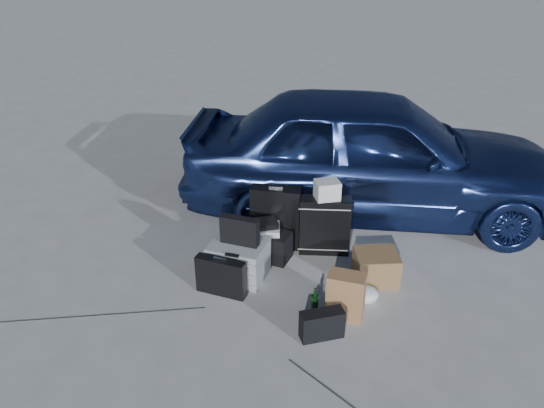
# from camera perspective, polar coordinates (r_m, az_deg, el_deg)

# --- Properties ---
(ground) EXTENTS (60.00, 60.00, 0.00)m
(ground) POSITION_cam_1_polar(r_m,az_deg,el_deg) (5.22, 0.57, -10.47)
(ground) COLOR #B7B6B2
(ground) RESTS_ON ground
(car) EXTENTS (4.71, 2.23, 1.56)m
(car) POSITION_cam_1_polar(r_m,az_deg,el_deg) (6.60, 10.78, 5.43)
(car) COLOR navy
(car) RESTS_ON ground
(pelican_case) EXTENTS (0.60, 0.51, 0.40)m
(pelican_case) POSITION_cam_1_polar(r_m,az_deg,el_deg) (5.46, -3.60, -6.00)
(pelican_case) COLOR #AFB1B4
(pelican_case) RESTS_ON ground
(laptop_bag) EXTENTS (0.40, 0.15, 0.29)m
(laptop_bag) POSITION_cam_1_polar(r_m,az_deg,el_deg) (5.28, -3.51, -2.89)
(laptop_bag) COLOR black
(laptop_bag) RESTS_ON pelican_case
(briefcase) EXTENTS (0.52, 0.19, 0.39)m
(briefcase) POSITION_cam_1_polar(r_m,az_deg,el_deg) (5.23, -5.52, -7.80)
(briefcase) COLOR black
(briefcase) RESTS_ON ground
(suitcase_left) EXTENTS (0.55, 0.20, 0.72)m
(suitcase_left) POSITION_cam_1_polar(r_m,az_deg,el_deg) (5.90, 0.42, -1.39)
(suitcase_left) COLOR black
(suitcase_left) RESTS_ON ground
(suitcase_right) EXTENTS (0.57, 0.27, 0.66)m
(suitcase_right) POSITION_cam_1_polar(r_m,az_deg,el_deg) (5.82, 5.69, -2.32)
(suitcase_right) COLOR black
(suitcase_right) RESTS_ON ground
(white_carton) EXTENTS (0.31, 0.28, 0.20)m
(white_carton) POSITION_cam_1_polar(r_m,az_deg,el_deg) (5.63, 5.96, 1.53)
(white_carton) COLOR silver
(white_carton) RESTS_ON suitcase_right
(duffel_bag) EXTENTS (0.67, 0.40, 0.32)m
(duffel_bag) POSITION_cam_1_polar(r_m,az_deg,el_deg) (5.80, -1.13, -4.26)
(duffel_bag) COLOR black
(duffel_bag) RESTS_ON ground
(flat_box_white) EXTENTS (0.42, 0.34, 0.07)m
(flat_box_white) POSITION_cam_1_polar(r_m,az_deg,el_deg) (5.69, -1.04, -2.69)
(flat_box_white) COLOR silver
(flat_box_white) RESTS_ON duffel_bag
(flat_box_black) EXTENTS (0.35, 0.31, 0.06)m
(flat_box_black) POSITION_cam_1_polar(r_m,az_deg,el_deg) (5.65, -0.94, -2.13)
(flat_box_black) COLOR black
(flat_box_black) RESTS_ON flat_box_white
(kraft_bag) EXTENTS (0.36, 0.24, 0.45)m
(kraft_bag) POSITION_cam_1_polar(r_m,az_deg,el_deg) (4.97, 7.93, -9.73)
(kraft_bag) COLOR #966541
(kraft_bag) RESTS_ON ground
(cardboard_box) EXTENTS (0.50, 0.47, 0.32)m
(cardboard_box) POSITION_cam_1_polar(r_m,az_deg,el_deg) (5.52, 11.10, -6.65)
(cardboard_box) COLOR olive
(cardboard_box) RESTS_ON ground
(plastic_bag) EXTENTS (0.33, 0.30, 0.16)m
(plastic_bag) POSITION_cam_1_polar(r_m,az_deg,el_deg) (5.26, 9.87, -9.55)
(plastic_bag) COLOR silver
(plastic_bag) RESTS_ON ground
(messenger_bag) EXTENTS (0.41, 0.30, 0.27)m
(messenger_bag) POSITION_cam_1_polar(r_m,az_deg,el_deg) (4.77, 5.38, -12.78)
(messenger_bag) COLOR black
(messenger_bag) RESTS_ON ground
(green_bottle) EXTENTS (0.07, 0.07, 0.27)m
(green_bottle) POSITION_cam_1_polar(r_m,az_deg,el_deg) (5.01, 4.61, -10.42)
(green_bottle) COLOR black
(green_bottle) RESTS_ON ground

